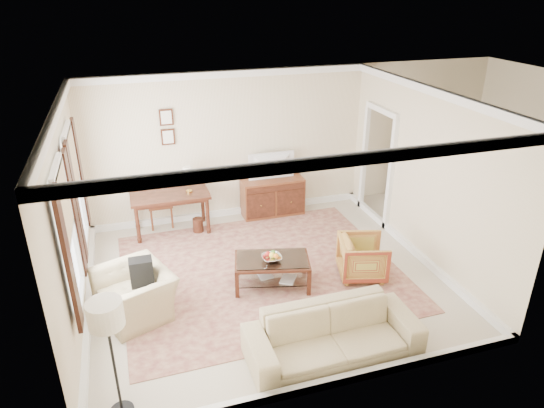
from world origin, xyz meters
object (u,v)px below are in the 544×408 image
sideboard (272,197)px  tv (273,159)px  striped_armchair (363,256)px  coffee_table (272,265)px  club_armchair (134,286)px  writing_desk (170,200)px  sofa (334,328)px

sideboard → tv: 0.83m
tv → striped_armchair: 2.84m
sideboard → coffee_table: sideboard is taller
tv → club_armchair: tv is taller
coffee_table → club_armchair: 2.07m
club_armchair → sideboard: bearing=111.1°
coffee_table → writing_desk: bearing=119.2°
sideboard → club_armchair: (-2.84, -2.58, 0.08)m
sideboard → tv: tv is taller
sideboard → writing_desk: bearing=-174.7°
writing_desk → sofa: (1.55, -4.01, -0.24)m
coffee_table → striped_armchair: 1.48m
coffee_table → striped_armchair: size_ratio=1.71×
tv → sofa: bearing=83.1°
sideboard → sofa: sofa is taller
sideboard → coffee_table: bearing=-107.4°
striped_armchair → club_armchair: club_armchair is taller
tv → coffee_table: (-0.78, -2.45, -0.84)m
tv → striped_armchair: bearing=104.8°
coffee_table → club_armchair: (-2.06, -0.11, 0.09)m
sideboard → striped_armchair: size_ratio=1.68×
striped_armchair → club_armchair: bearing=104.2°
writing_desk → sideboard: size_ratio=1.15×
club_armchair → sofa: 2.84m
tv → sideboard: bearing=-90.0°
writing_desk → sofa: 4.31m
writing_desk → sideboard: bearing=5.3°
striped_armchair → sofa: sofa is taller
club_armchair → sofa: club_armchair is taller
club_armchair → striped_armchair: bearing=67.9°
writing_desk → tv: 2.13m
coffee_table → sideboard: bearing=72.6°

